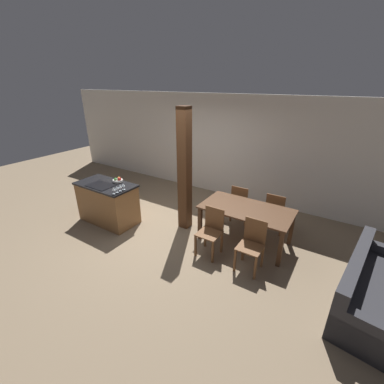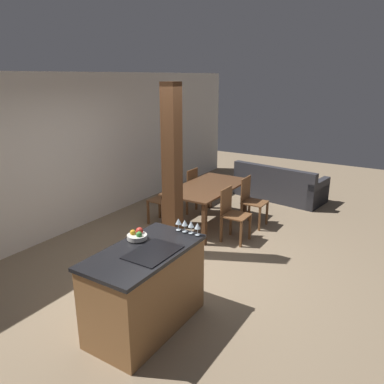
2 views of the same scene
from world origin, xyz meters
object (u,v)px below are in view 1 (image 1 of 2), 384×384
at_px(dining_chair_near_left, 211,230).
at_px(wine_glass_near, 113,189).
at_px(wine_glass_end, 123,185).
at_px(dining_chair_near_right, 252,244).
at_px(timber_post, 185,172).
at_px(dining_chair_far_left, 241,203).
at_px(wine_glass_far, 120,186).
at_px(couch, 375,294).
at_px(dining_table, 246,213).
at_px(dining_chair_far_right, 275,212).
at_px(fruit_bowl, 118,180).
at_px(kitchen_island, 108,203).
at_px(wine_glass_middle, 117,188).

bearing_deg(dining_chair_near_left, wine_glass_near, -165.61).
height_order(wine_glass_end, dining_chair_near_right, wine_glass_end).
bearing_deg(timber_post, dining_chair_far_left, 41.93).
xyz_separation_m(wine_glass_far, dining_chair_near_left, (1.93, 0.32, -0.56)).
height_order(dining_chair_near_left, dining_chair_near_right, same).
distance_m(dining_chair_far_left, couch, 2.88).
height_order(dining_table, dining_chair_near_right, dining_chair_near_right).
height_order(dining_chair_far_right, couch, dining_chair_far_right).
bearing_deg(dining_chair_far_right, wine_glass_near, 34.67).
relative_size(fruit_bowl, dining_table, 0.13).
bearing_deg(dining_chair_far_left, wine_glass_end, 39.95).
bearing_deg(wine_glass_near, kitchen_island, 154.65).
relative_size(wine_glass_end, dining_chair_far_left, 0.16).
distance_m(kitchen_island, dining_chair_near_left, 2.54).
relative_size(wine_glass_near, wine_glass_middle, 1.00).
xyz_separation_m(wine_glass_middle, dining_chair_near_left, (1.93, 0.41, -0.56)).
bearing_deg(kitchen_island, dining_chair_far_right, 25.66).
relative_size(wine_glass_end, dining_chair_near_left, 0.16).
bearing_deg(dining_chair_near_left, wine_glass_far, -170.47).
distance_m(wine_glass_middle, couch, 4.59).
relative_size(wine_glass_middle, timber_post, 0.06).
xyz_separation_m(dining_table, dining_chair_near_left, (-0.39, -0.69, -0.17)).
relative_size(wine_glass_end, timber_post, 0.06).
height_order(wine_glass_near, wine_glass_end, same).
bearing_deg(wine_glass_far, wine_glass_near, -90.00).
bearing_deg(dining_table, wine_glass_end, -158.20).
xyz_separation_m(kitchen_island, wine_glass_far, (0.60, -0.11, 0.57)).
xyz_separation_m(fruit_bowl, dining_chair_near_left, (2.37, -0.01, -0.49)).
bearing_deg(wine_glass_middle, dining_chair_far_left, 42.81).
distance_m(kitchen_island, wine_glass_middle, 0.85).
bearing_deg(dining_table, dining_chair_far_right, 60.56).
distance_m(wine_glass_far, wine_glass_end, 0.09).
bearing_deg(timber_post, fruit_bowl, -159.83).
bearing_deg(dining_chair_near_left, dining_chair_far_right, 60.56).
height_order(wine_glass_middle, wine_glass_far, same).
xyz_separation_m(wine_glass_near, dining_chair_far_right, (2.71, 1.87, -0.56)).
distance_m(wine_glass_near, dining_chair_far_right, 3.34).
bearing_deg(wine_glass_middle, dining_chair_near_right, 8.60).
height_order(wine_glass_middle, dining_chair_far_left, wine_glass_middle).
bearing_deg(wine_glass_far, dining_table, 23.60).
relative_size(kitchen_island, dining_table, 0.78).
distance_m(fruit_bowl, wine_glass_near, 0.67).
bearing_deg(dining_chair_far_left, dining_table, 119.44).
height_order(kitchen_island, wine_glass_end, wine_glass_end).
bearing_deg(dining_chair_near_right, kitchen_island, -176.35).
xyz_separation_m(dining_chair_far_left, dining_chair_far_right, (0.78, 0.00, 0.00)).
distance_m(dining_chair_near_left, dining_chair_far_left, 1.38).
distance_m(dining_chair_near_right, dining_chair_far_left, 1.58).
relative_size(fruit_bowl, dining_chair_far_right, 0.25).
distance_m(fruit_bowl, dining_chair_near_left, 2.42).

